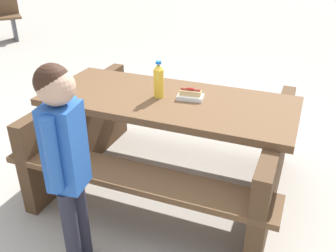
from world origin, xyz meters
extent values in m
plane|color=#ADA599|center=(0.00, 0.00, 0.00)|extent=(30.00, 30.00, 0.00)
cube|color=brown|center=(0.00, 0.00, 0.72)|extent=(1.85, 0.88, 0.05)
cube|color=brown|center=(-0.04, 0.56, 0.43)|extent=(1.82, 0.41, 0.04)
cube|color=brown|center=(0.04, -0.56, 0.43)|extent=(1.82, 0.41, 0.04)
cube|color=#4D3520|center=(0.78, 0.05, 0.35)|extent=(0.20, 1.40, 0.70)
cube|color=#4D3520|center=(-0.78, -0.05, 0.35)|extent=(0.20, 1.40, 0.70)
cylinder|color=yellow|center=(-0.07, -0.01, 0.85)|extent=(0.07, 0.07, 0.21)
cone|color=yellow|center=(-0.07, -0.01, 0.98)|extent=(0.06, 0.06, 0.04)
cylinder|color=blue|center=(-0.07, -0.01, 1.00)|extent=(0.04, 0.04, 0.02)
cube|color=white|center=(0.15, 0.05, 0.77)|extent=(0.20, 0.14, 0.03)
cube|color=#D8B272|center=(0.15, 0.05, 0.80)|extent=(0.16, 0.08, 0.04)
cylinder|color=maroon|center=(0.15, 0.05, 0.82)|extent=(0.14, 0.05, 0.03)
ellipsoid|color=maroon|center=(0.15, 0.05, 0.83)|extent=(0.07, 0.04, 0.01)
cylinder|color=#262633|center=(-0.15, -0.88, 0.28)|extent=(0.09, 0.09, 0.57)
cylinder|color=#262633|center=(-0.12, -1.00, 0.28)|extent=(0.09, 0.09, 0.57)
cube|color=#2659B2|center=(-0.14, -0.94, 0.81)|extent=(0.21, 0.22, 0.48)
cylinder|color=#2659B2|center=(-0.16, -0.82, 0.83)|extent=(0.07, 0.07, 0.41)
cylinder|color=#2659B2|center=(-0.11, -1.06, 0.83)|extent=(0.07, 0.07, 0.41)
sphere|color=tan|center=(-0.14, -0.94, 1.14)|extent=(0.19, 0.19, 0.19)
sphere|color=#331E14|center=(-0.15, -0.95, 1.17)|extent=(0.18, 0.18, 0.18)
cube|color=#4C4C51|center=(-4.64, 2.91, 0.21)|extent=(0.32, 0.27, 0.41)
camera|label=1|loc=(1.06, -2.19, 1.78)|focal=39.63mm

